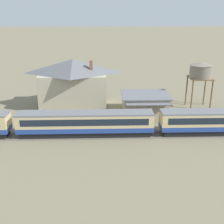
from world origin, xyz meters
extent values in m
cylinder|color=black|center=(-7.35, -0.91, 0.45)|extent=(0.90, 0.18, 0.90)
cylinder|color=black|center=(-7.35, 0.52, 0.45)|extent=(0.90, 0.18, 0.90)
cube|color=#234293|center=(-23.17, -0.20, 1.30)|extent=(21.67, 3.06, 0.80)
cube|color=#D1B784|center=(-23.17, -0.20, 2.66)|extent=(21.67, 3.06, 1.93)
cube|color=#192330|center=(-23.17, -0.20, 2.76)|extent=(19.94, 3.10, 1.08)
cube|color=slate|center=(-23.17, -0.20, 3.78)|extent=(21.67, 2.88, 0.30)
cube|color=black|center=(-23.17, -0.20, 0.46)|extent=(20.80, 2.63, 0.88)
cylinder|color=black|center=(-16.02, -0.91, 0.45)|extent=(0.90, 0.18, 0.90)
cylinder|color=black|center=(-16.02, 0.52, 0.45)|extent=(0.90, 0.18, 0.90)
cylinder|color=black|center=(-30.33, -0.91, 0.45)|extent=(0.90, 0.18, 0.90)
cylinder|color=black|center=(-30.33, 0.52, 0.45)|extent=(0.90, 0.18, 0.90)
cube|color=#665B51|center=(-24.28, -0.20, 0.01)|extent=(161.39, 3.60, 0.01)
cube|color=#4C4238|center=(-24.28, -0.91, 0.02)|extent=(161.39, 0.12, 0.04)
cube|color=#4C4238|center=(-24.28, 0.52, 0.02)|extent=(161.39, 0.12, 0.04)
cube|color=#BCB293|center=(-12.07, 10.29, 1.74)|extent=(8.54, 6.98, 3.48)
cube|color=slate|center=(-12.07, 10.29, 3.58)|extent=(9.22, 7.54, 0.20)
cube|color=slate|center=(-12.07, 6.00, 3.08)|extent=(8.20, 1.60, 0.16)
cylinder|color=brown|center=(-12.07, 5.40, 1.50)|extent=(0.14, 0.14, 3.00)
cube|color=#BCB293|center=(-26.31, 14.40, 3.54)|extent=(13.31, 8.33, 7.09)
pyramid|color=slate|center=(-26.31, 14.40, 8.48)|extent=(14.37, 9.00, 2.79)
cube|color=brown|center=(-22.58, 12.73, 8.62)|extent=(0.56, 0.56, 2.51)
cylinder|color=brown|center=(1.19, 14.59, 3.09)|extent=(0.28, 0.28, 6.19)
cylinder|color=brown|center=(-2.70, 14.59, 3.09)|extent=(0.28, 0.28, 6.19)
cylinder|color=brown|center=(1.19, 10.70, 3.09)|extent=(0.28, 0.28, 6.19)
cylinder|color=brown|center=(-2.70, 10.70, 3.09)|extent=(0.28, 0.28, 6.19)
cube|color=brown|center=(-0.76, 12.64, 6.27)|extent=(4.39, 4.39, 0.16)
cylinder|color=slate|center=(-0.76, 12.64, 7.61)|extent=(4.43, 4.43, 2.53)
cone|color=slate|center=(-0.76, 12.64, 9.13)|extent=(4.66, 4.66, 0.50)
camera|label=1|loc=(-20.24, -41.91, 19.31)|focal=45.00mm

